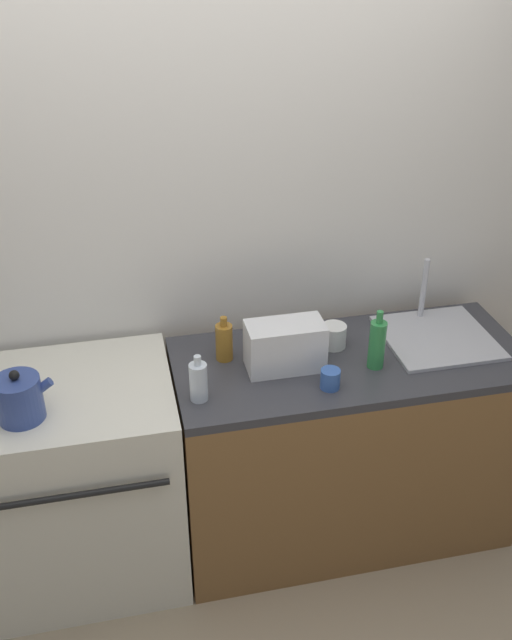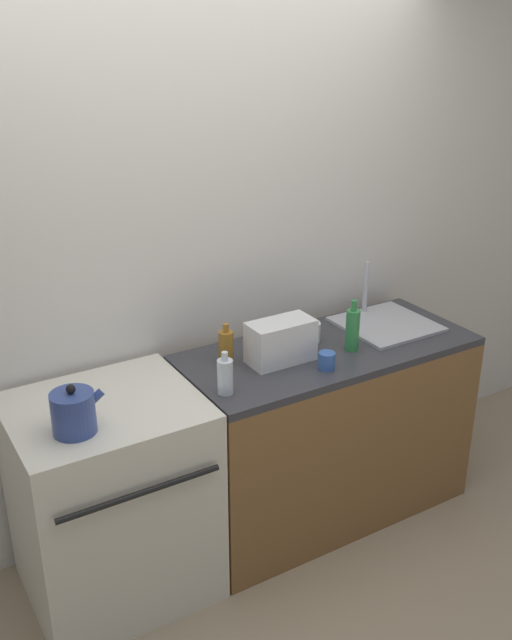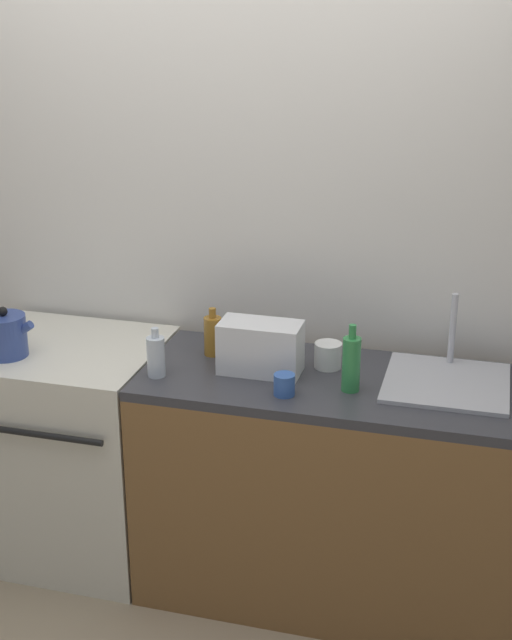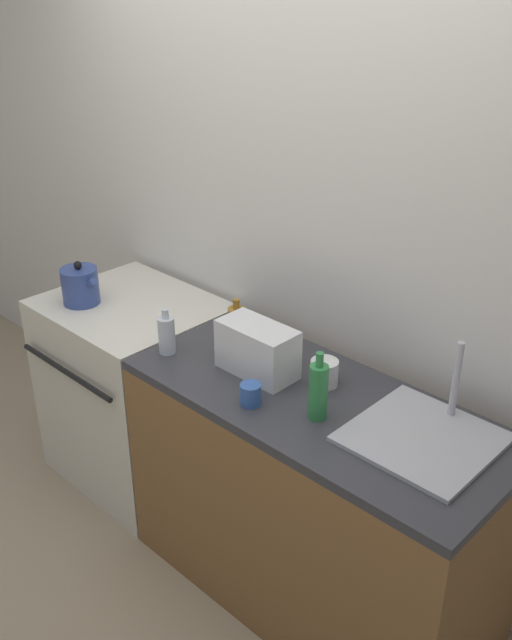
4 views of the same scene
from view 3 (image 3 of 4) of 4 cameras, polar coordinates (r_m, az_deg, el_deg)
name	(u,v)px [view 3 (image 3 of 4)]	position (r m, az deg, el deg)	size (l,w,h in m)	color
ground_plane	(182,614)	(3.53, -4.78, -18.24)	(12.00, 12.00, 0.00)	tan
wall_back	(232,231)	(3.53, -1.55, 5.73)	(8.00, 0.05, 2.60)	silver
stove	(70,446)	(3.72, -11.83, -7.87)	(0.75, 0.68, 0.90)	silver
counter_block	(331,488)	(3.40, 4.83, -10.64)	(1.39, 0.61, 0.90)	brown
kettle	(6,335)	(3.47, -15.73, -0.95)	(0.20, 0.16, 0.20)	#33478C
toaster	(261,347)	(3.20, 0.29, -1.76)	(0.29, 0.15, 0.19)	white
sink_tray	(447,380)	(3.20, 12.11, -3.76)	(0.43, 0.42, 0.28)	#B7B7BC
bottle_amber	(213,335)	(3.35, -2.79, -0.98)	(0.07, 0.07, 0.19)	#9E6B23
bottle_clear	(156,356)	(3.19, -6.42, -2.30)	(0.06, 0.06, 0.18)	silver
bottle_green	(351,363)	(3.07, 6.11, -2.77)	(0.06, 0.06, 0.24)	#338C47
cup_blue	(284,385)	(3.04, 1.82, -4.16)	(0.07, 0.07, 0.08)	#3860B2
cup_white	(328,355)	(3.26, 4.63, -2.26)	(0.10, 0.10, 0.09)	white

